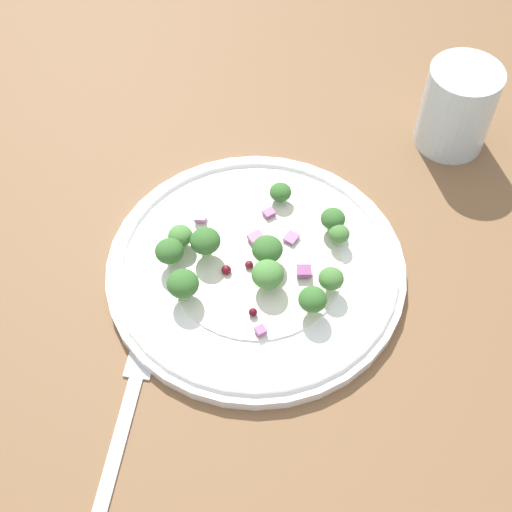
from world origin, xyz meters
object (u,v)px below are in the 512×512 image
(broccoli_floret_1, at_px, (331,279))
(broccoli_floret_2, at_px, (205,241))
(broccoli_floret_0, at_px, (339,234))
(water_glass, at_px, (457,108))
(fork, at_px, (123,426))
(plate, at_px, (256,267))

(broccoli_floret_1, distance_m, broccoli_floret_2, 0.12)
(broccoli_floret_1, bearing_deg, broccoli_floret_2, -7.54)
(broccoli_floret_0, distance_m, water_glass, 0.20)
(broccoli_floret_2, bearing_deg, broccoli_floret_0, -162.07)
(broccoli_floret_1, xyz_separation_m, broccoli_floret_2, (0.12, -0.02, 0.00))
(fork, bearing_deg, water_glass, -122.49)
(fork, relative_size, water_glass, 1.94)
(water_glass, bearing_deg, fork, 57.51)
(broccoli_floret_0, bearing_deg, broccoli_floret_2, 17.93)
(plate, height_order, broccoli_floret_0, broccoli_floret_0)
(plate, relative_size, broccoli_floret_2, 9.76)
(broccoli_floret_0, relative_size, broccoli_floret_2, 0.70)
(broccoli_floret_1, relative_size, broccoli_floret_2, 0.80)
(broccoli_floret_0, xyz_separation_m, fork, (0.15, 0.22, -0.03))
(broccoli_floret_2, height_order, water_glass, water_glass)
(broccoli_floret_0, bearing_deg, broccoli_floret_1, 89.74)
(broccoli_floret_1, height_order, fork, broccoli_floret_1)
(broccoli_floret_0, bearing_deg, plate, 29.20)
(plate, xyz_separation_m, water_glass, (-0.17, -0.22, 0.04))
(broccoli_floret_2, bearing_deg, fork, 80.76)
(broccoli_floret_1, bearing_deg, fork, 47.13)
(broccoli_floret_0, xyz_separation_m, broccoli_floret_2, (0.12, 0.04, 0.01))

